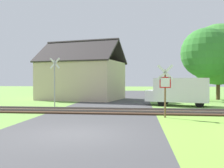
{
  "coord_description": "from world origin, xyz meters",
  "views": [
    {
      "loc": [
        2.41,
        -9.2,
        2.02
      ],
      "look_at": [
        0.5,
        7.72,
        1.8
      ],
      "focal_mm": 40.0,
      "sensor_mm": 36.0,
      "label": 1
    }
  ],
  "objects_px": {
    "house": "(82,79)",
    "mail_truck": "(179,90)",
    "crossing_sign_far": "(55,79)",
    "tree_far": "(218,55)",
    "tree_right": "(206,53)",
    "stop_sign_near": "(165,87)"
  },
  "relations": [
    {
      "from": "house",
      "to": "tree_far",
      "type": "height_order",
      "value": "tree_far"
    },
    {
      "from": "crossing_sign_far",
      "to": "tree_right",
      "type": "xyz_separation_m",
      "value": [
        13.13,
        6.65,
        2.56
      ]
    },
    {
      "from": "tree_right",
      "to": "mail_truck",
      "type": "relative_size",
      "value": 1.39
    },
    {
      "from": "stop_sign_near",
      "to": "crossing_sign_far",
      "type": "height_order",
      "value": "crossing_sign_far"
    },
    {
      "from": "crossing_sign_far",
      "to": "mail_truck",
      "type": "xyz_separation_m",
      "value": [
        9.8,
        1.71,
        -0.96
      ]
    },
    {
      "from": "stop_sign_near",
      "to": "crossing_sign_far",
      "type": "bearing_deg",
      "value": -29.31
    },
    {
      "from": "house",
      "to": "tree_right",
      "type": "relative_size",
      "value": 1.34
    },
    {
      "from": "crossing_sign_far",
      "to": "house",
      "type": "distance_m",
      "value": 7.81
    },
    {
      "from": "tree_right",
      "to": "tree_far",
      "type": "xyz_separation_m",
      "value": [
        1.82,
        2.19,
        0.05
      ]
    },
    {
      "from": "stop_sign_near",
      "to": "tree_right",
      "type": "xyz_separation_m",
      "value": [
        5.12,
        11.72,
        3.06
      ]
    },
    {
      "from": "crossing_sign_far",
      "to": "house",
      "type": "height_order",
      "value": "house"
    },
    {
      "from": "house",
      "to": "tree_far",
      "type": "bearing_deg",
      "value": 16.53
    },
    {
      "from": "stop_sign_near",
      "to": "crossing_sign_far",
      "type": "relative_size",
      "value": 0.76
    },
    {
      "from": "tree_far",
      "to": "mail_truck",
      "type": "height_order",
      "value": "tree_far"
    },
    {
      "from": "house",
      "to": "tree_far",
      "type": "relative_size",
      "value": 1.21
    },
    {
      "from": "house",
      "to": "mail_truck",
      "type": "xyz_separation_m",
      "value": [
        9.47,
        -6.09,
        -0.97
      ]
    },
    {
      "from": "stop_sign_near",
      "to": "tree_right",
      "type": "height_order",
      "value": "tree_right"
    },
    {
      "from": "crossing_sign_far",
      "to": "tree_far",
      "type": "xyz_separation_m",
      "value": [
        14.95,
        8.83,
        2.61
      ]
    },
    {
      "from": "tree_far",
      "to": "mail_truck",
      "type": "relative_size",
      "value": 1.54
    },
    {
      "from": "crossing_sign_far",
      "to": "house",
      "type": "relative_size",
      "value": 0.39
    },
    {
      "from": "house",
      "to": "tree_far",
      "type": "xyz_separation_m",
      "value": [
        14.63,
        1.03,
        2.61
      ]
    },
    {
      "from": "house",
      "to": "stop_sign_near",
      "type": "bearing_deg",
      "value": -46.65
    }
  ]
}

